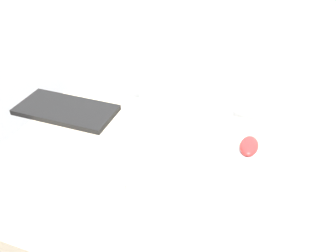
{
  "coord_description": "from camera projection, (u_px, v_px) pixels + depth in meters",
  "views": [
    {
      "loc": [
        0.29,
        -0.31,
        1.42
      ],
      "look_at": [
        0.01,
        0.49,
        0.78
      ],
      "focal_mm": 35.0,
      "sensor_mm": 36.0,
      "label": 1
    }
  ],
  "objects": [
    {
      "name": "desk",
      "position": [
        155.0,
        237.0,
        1.22
      ],
      "size": [
        1.04,
        0.73,
        0.71
      ],
      "color": "beige",
      "rests_on": "ground_plane"
    },
    {
      "name": "laptop",
      "position": [
        178.0,
        117.0,
        1.16
      ],
      "size": [
        0.36,
        0.32,
        0.22
      ],
      "color": "silver",
      "rests_on": "desk"
    },
    {
      "name": "drink_cup",
      "position": [
        109.0,
        188.0,
        0.88
      ],
      "size": [
        0.09,
        0.09,
        0.1
      ],
      "color": "silver",
      "rests_on": "desk"
    },
    {
      "name": "computer_mouse",
      "position": [
        249.0,
        146.0,
        1.07
      ],
      "size": [
        0.06,
        0.11,
        0.03
      ],
      "color": "#B2B2B7",
      "rests_on": "desk"
    },
    {
      "name": "external_keyboard",
      "position": [
        66.0,
        110.0,
        1.25
      ],
      "size": [
        0.38,
        0.17,
        0.02
      ],
      "color": "black",
      "rests_on": "desk"
    }
  ]
}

